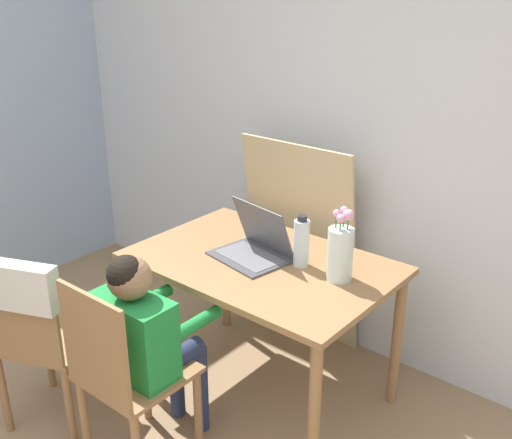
% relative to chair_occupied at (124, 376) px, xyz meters
% --- Properties ---
extents(wall_back, '(6.40, 0.05, 2.50)m').
position_rel_chair_occupied_xyz_m(wall_back, '(0.29, 1.43, 0.79)').
color(wall_back, silver).
rests_on(wall_back, ground_plane).
extents(dining_table, '(1.20, 0.79, 0.73)m').
position_rel_chair_occupied_xyz_m(dining_table, '(0.11, 0.74, 0.19)').
color(dining_table, olive).
rests_on(dining_table, ground_plane).
extents(chair_occupied, '(0.40, 0.40, 0.88)m').
position_rel_chair_occupied_xyz_m(chair_occupied, '(0.00, 0.00, 0.00)').
color(chair_occupied, olive).
rests_on(chair_occupied, ground_plane).
extents(chair_spare, '(0.53, 0.55, 0.89)m').
position_rel_chair_occupied_xyz_m(chair_spare, '(-0.46, -0.12, 0.14)').
color(chair_spare, olive).
rests_on(chair_spare, ground_plane).
extents(person_seated, '(0.36, 0.42, 0.97)m').
position_rel_chair_occupied_xyz_m(person_seated, '(-0.00, 0.12, 0.16)').
color(person_seated, '#1E8438').
rests_on(person_seated, ground_plane).
extents(laptop, '(0.39, 0.32, 0.25)m').
position_rel_chair_occupied_xyz_m(laptop, '(0.06, 0.76, 0.33)').
color(laptop, '#4C4C51').
rests_on(laptop, dining_table).
extents(flower_vase, '(0.11, 0.11, 0.33)m').
position_rel_chair_occupied_xyz_m(flower_vase, '(0.48, 0.82, 0.40)').
color(flower_vase, silver).
rests_on(flower_vase, dining_table).
extents(water_bottle, '(0.07, 0.07, 0.24)m').
position_rel_chair_occupied_xyz_m(water_bottle, '(0.28, 0.82, 0.39)').
color(water_bottle, silver).
rests_on(water_bottle, dining_table).
extents(cardboard_panel, '(0.70, 0.18, 1.17)m').
position_rel_chair_occupied_xyz_m(cardboard_panel, '(-0.06, 1.29, 0.12)').
color(cardboard_panel, tan).
rests_on(cardboard_panel, ground_plane).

